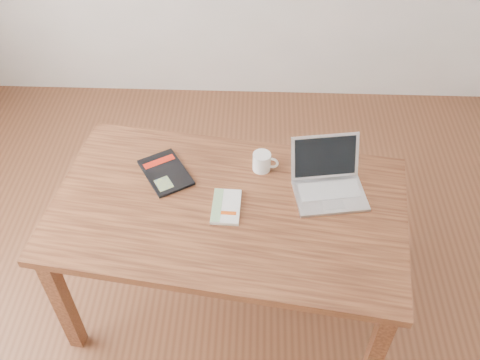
{
  "coord_description": "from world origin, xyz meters",
  "views": [
    {
      "loc": [
        0.1,
        -1.4,
        2.48
      ],
      "look_at": [
        0.04,
        0.2,
        0.85
      ],
      "focal_mm": 40.0,
      "sensor_mm": 36.0,
      "label": 1
    }
  ],
  "objects_px": {
    "black_guidebook": "(166,172)",
    "coffee_mug": "(262,161)",
    "white_guidebook": "(226,207)",
    "laptop": "(328,181)",
    "desk": "(228,219)"
  },
  "relations": [
    {
      "from": "white_guidebook",
      "to": "laptop",
      "type": "bearing_deg",
      "value": 18.93
    },
    {
      "from": "white_guidebook",
      "to": "black_guidebook",
      "type": "height_order",
      "value": "white_guidebook"
    },
    {
      "from": "laptop",
      "to": "coffee_mug",
      "type": "relative_size",
      "value": 2.9
    },
    {
      "from": "desk",
      "to": "laptop",
      "type": "xyz_separation_m",
      "value": [
        0.44,
        0.12,
        0.13
      ]
    },
    {
      "from": "desk",
      "to": "coffee_mug",
      "type": "xyz_separation_m",
      "value": [
        0.15,
        0.24,
        0.14
      ]
    },
    {
      "from": "black_guidebook",
      "to": "laptop",
      "type": "height_order",
      "value": "laptop"
    },
    {
      "from": "coffee_mug",
      "to": "desk",
      "type": "bearing_deg",
      "value": -113.19
    },
    {
      "from": "desk",
      "to": "black_guidebook",
      "type": "xyz_separation_m",
      "value": [
        -0.3,
        0.19,
        0.1
      ]
    },
    {
      "from": "white_guidebook",
      "to": "coffee_mug",
      "type": "height_order",
      "value": "coffee_mug"
    },
    {
      "from": "desk",
      "to": "coffee_mug",
      "type": "bearing_deg",
      "value": 66.22
    },
    {
      "from": "black_guidebook",
      "to": "desk",
      "type": "bearing_deg",
      "value": -63.73
    },
    {
      "from": "desk",
      "to": "laptop",
      "type": "bearing_deg",
      "value": 23.66
    },
    {
      "from": "white_guidebook",
      "to": "desk",
      "type": "bearing_deg",
      "value": 62.91
    },
    {
      "from": "black_guidebook",
      "to": "coffee_mug",
      "type": "bearing_deg",
      "value": -25.35
    },
    {
      "from": "black_guidebook",
      "to": "laptop",
      "type": "xyz_separation_m",
      "value": [
        0.74,
        -0.07,
        0.04
      ]
    }
  ]
}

